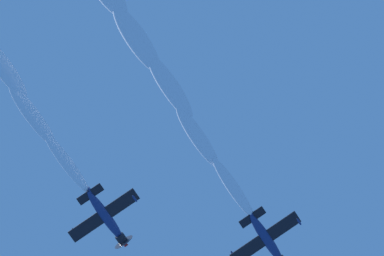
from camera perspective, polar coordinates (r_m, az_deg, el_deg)
The scene contains 2 objects.
airplane_lead at distance 83.81m, azimuth 5.65°, elevation -8.34°, with size 7.59×8.30×2.69m.
airplane_left_wingman at distance 84.03m, azimuth -6.36°, elevation -6.66°, with size 7.59×8.29×2.70m.
Camera 1 is at (-36.08, -1.57, 1.72)m, focal length 71.71 mm.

